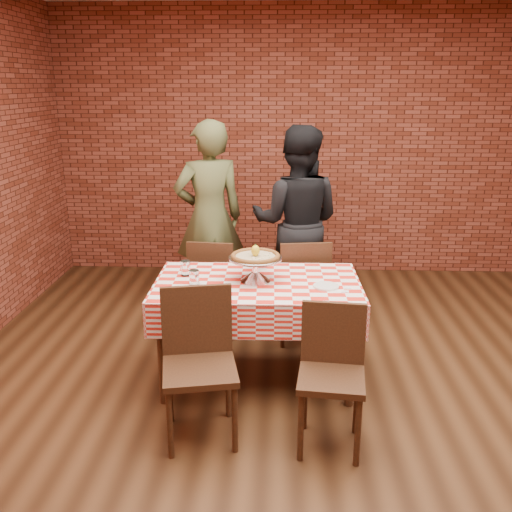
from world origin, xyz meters
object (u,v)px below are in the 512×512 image
at_px(chair_near_left, 200,369).
at_px(chair_near_right, 331,382).
at_px(pizza, 255,257).
at_px(table, 257,332).
at_px(chair_far_left, 215,286).
at_px(condiment_caddy, 259,258).
at_px(water_glass_left, 194,278).
at_px(water_glass_right, 186,268).
at_px(diner_black, 297,222).
at_px(pizza_stand, 255,269).
at_px(diner_olive, 209,218).
at_px(chair_far_right, 301,288).

height_order(chair_near_left, chair_near_right, chair_near_left).
bearing_deg(pizza, table, -50.13).
bearing_deg(chair_far_left, condiment_caddy, 134.04).
bearing_deg(water_glass_left, chair_near_right, -38.02).
bearing_deg(chair_near_right, water_glass_right, 143.71).
height_order(water_glass_left, chair_far_left, water_glass_left).
distance_m(pizza, diner_black, 1.32).
distance_m(water_glass_left, chair_far_left, 0.97).
bearing_deg(pizza, chair_near_left, -112.21).
xyz_separation_m(pizza_stand, chair_far_left, (-0.38, 0.78, -0.41)).
xyz_separation_m(water_glass_left, diner_olive, (-0.07, 1.45, 0.08)).
bearing_deg(chair_near_right, chair_far_right, 100.87).
bearing_deg(chair_near_left, chair_far_left, 81.91).
bearing_deg(chair_far_left, chair_far_right, 179.71).
xyz_separation_m(water_glass_left, chair_near_left, (0.11, -0.62, -0.36)).
height_order(pizza_stand, chair_near_right, pizza_stand).
relative_size(water_glass_left, chair_far_right, 0.12).
relative_size(chair_near_left, diner_black, 0.52).
height_order(water_glass_left, chair_near_left, chair_near_left).
relative_size(table, chair_near_right, 1.65).
xyz_separation_m(chair_far_right, diner_olive, (-0.84, 0.64, 0.45)).
xyz_separation_m(chair_far_left, diner_olive, (-0.11, 0.56, 0.46)).
height_order(chair_near_left, diner_black, diner_black).
bearing_deg(table, chair_near_right, -59.86).
height_order(pizza_stand, water_glass_right, pizza_stand).
xyz_separation_m(chair_near_left, diner_olive, (-0.18, 2.08, 0.44)).
relative_size(pizza_stand, chair_near_left, 0.42).
bearing_deg(water_glass_left, pizza_stand, 15.42).
relative_size(water_glass_right, chair_far_right, 0.12).
distance_m(chair_near_right, chair_far_left, 1.80).
xyz_separation_m(chair_far_right, diner_black, (-0.03, 0.58, 0.43)).
relative_size(water_glass_right, chair_near_right, 0.13).
xyz_separation_m(table, pizza, (-0.01, 0.02, 0.56)).
distance_m(chair_far_left, diner_black, 0.97).
relative_size(condiment_caddy, chair_near_left, 0.17).
xyz_separation_m(table, diner_olive, (-0.50, 1.36, 0.52)).
distance_m(condiment_caddy, chair_far_left, 0.75).
bearing_deg(chair_far_left, water_glass_left, 93.41).
distance_m(pizza_stand, chair_near_left, 0.89).
distance_m(pizza_stand, pizza, 0.09).
xyz_separation_m(condiment_caddy, chair_near_left, (-0.32, -1.02, -0.38)).
distance_m(chair_near_left, chair_far_right, 1.58).
bearing_deg(diner_olive, table, 89.88).
bearing_deg(chair_near_left, pizza_stand, 56.84).
bearing_deg(diner_olive, pizza, 89.57).
distance_m(water_glass_right, diner_olive, 1.25).
relative_size(condiment_caddy, diner_black, 0.09).
relative_size(pizza_stand, diner_olive, 0.21).
bearing_deg(diner_black, table, 85.94).
relative_size(pizza, diner_black, 0.20).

